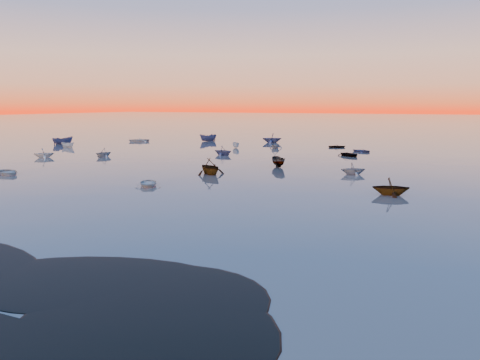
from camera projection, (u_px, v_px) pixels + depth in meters
The scene contains 3 objects.
ground at pixel (354, 139), 113.88m from camera, with size 600.00×600.00×0.00m, color #6D625B.
moored_fleet at pixel (293, 160), 71.71m from camera, with size 124.00×58.00×1.20m, color silver, non-canonical shape.
boat_near_left at pixel (8, 175), 56.66m from camera, with size 4.11×1.71×1.03m, color silver.
Camera 1 is at (22.26, -15.20, 8.48)m, focal length 35.00 mm.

